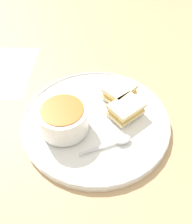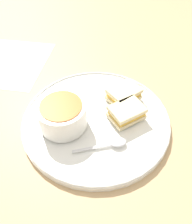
# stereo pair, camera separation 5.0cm
# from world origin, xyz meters

# --- Properties ---
(ground_plane) EXTENTS (2.40, 2.40, 0.00)m
(ground_plane) POSITION_xyz_m (0.00, 0.00, 0.00)
(ground_plane) COLOR tan
(plate) EXTENTS (0.34, 0.34, 0.02)m
(plate) POSITION_xyz_m (0.00, 0.00, 0.01)
(plate) COLOR white
(plate) RESTS_ON ground_plane
(soup_bowl) EXTENTS (0.11, 0.11, 0.06)m
(soup_bowl) POSITION_xyz_m (-0.05, 0.06, 0.05)
(soup_bowl) COLOR white
(soup_bowl) RESTS_ON plate
(spoon) EXTENTS (0.08, 0.10, 0.01)m
(spoon) POSITION_xyz_m (-0.05, -0.07, 0.02)
(spoon) COLOR silver
(spoon) RESTS_ON plate
(sandwich_half_near) EXTENTS (0.09, 0.09, 0.03)m
(sandwich_half_near) POSITION_xyz_m (0.03, -0.06, 0.03)
(sandwich_half_near) COLOR beige
(sandwich_half_near) RESTS_ON plate
(sandwich_half_far) EXTENTS (0.09, 0.08, 0.03)m
(sandwich_half_far) POSITION_xyz_m (0.08, -0.04, 0.03)
(sandwich_half_far) COLOR beige
(sandwich_half_far) RESTS_ON plate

